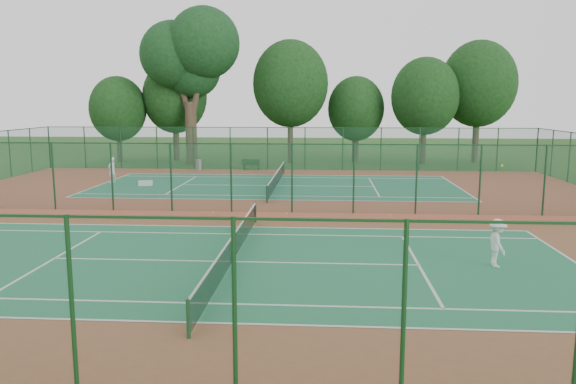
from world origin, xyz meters
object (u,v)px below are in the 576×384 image
at_px(player_far, 112,170).
at_px(kit_bag, 146,183).
at_px(player_near, 497,243).
at_px(bench, 251,164).
at_px(big_tree, 191,54).
at_px(trash_bin, 199,165).

height_order(player_far, kit_bag, player_far).
xyz_separation_m(player_far, kit_bag, (2.66, -1.09, -0.73)).
distance_m(player_near, bench, 29.04).
bearing_deg(kit_bag, big_tree, 78.78).
height_order(player_near, player_far, player_far).
bearing_deg(bench, trash_bin, -168.11).
height_order(bench, big_tree, big_tree).
height_order(kit_bag, big_tree, big_tree).
relative_size(player_far, trash_bin, 1.97).
xyz_separation_m(trash_bin, big_tree, (-1.66, 5.13, 9.26)).
distance_m(trash_bin, kit_bag, 8.76).
bearing_deg(kit_bag, player_far, 146.58).
xyz_separation_m(player_far, bench, (8.53, 8.01, -0.43)).
distance_m(player_near, kit_bag, 24.85).
bearing_deg(player_near, big_tree, 24.74).
bearing_deg(kit_bag, player_near, -55.70).
xyz_separation_m(trash_bin, bench, (4.20, 0.50, 0.01)).
bearing_deg(big_tree, kit_bag, -90.05).
height_order(player_near, bench, player_near).
relative_size(trash_bin, kit_bag, 0.99).
bearing_deg(kit_bag, trash_bin, 67.85).
relative_size(kit_bag, big_tree, 0.07).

